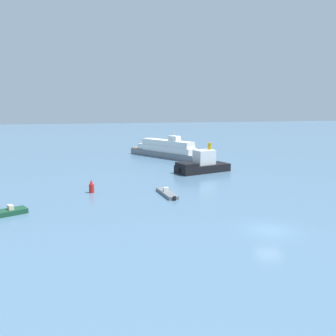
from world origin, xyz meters
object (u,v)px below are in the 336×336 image
object	(u,v)px
tugboat	(202,165)
fishing_skiff	(167,193)
white_riverboat	(166,150)
channel_buoy_red	(92,187)
small_motorboat	(8,212)

from	to	relation	value
tugboat	fishing_skiff	bearing A→B (deg)	-122.97
white_riverboat	channel_buoy_red	size ratio (longest dim) A/B	10.36
tugboat	small_motorboat	bearing A→B (deg)	-145.53
small_motorboat	channel_buoy_red	bearing A→B (deg)	42.14
fishing_skiff	tugboat	distance (m)	17.79
tugboat	white_riverboat	size ratio (longest dim) A/B	0.54
tugboat	white_riverboat	world-z (taller)	white_riverboat
small_motorboat	white_riverboat	distance (m)	47.01
fishing_skiff	channel_buoy_red	world-z (taller)	channel_buoy_red
small_motorboat	fishing_skiff	bearing A→B (deg)	14.25
white_riverboat	channel_buoy_red	xyz separation A→B (m)	(-17.13, -30.61, -0.92)
fishing_skiff	small_motorboat	xyz separation A→B (m)	(-19.09, -4.85, 0.06)
small_motorboat	white_riverboat	size ratio (longest dim) A/B	0.22
small_motorboat	tugboat	distance (m)	34.90
tugboat	channel_buoy_red	size ratio (longest dim) A/B	5.58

